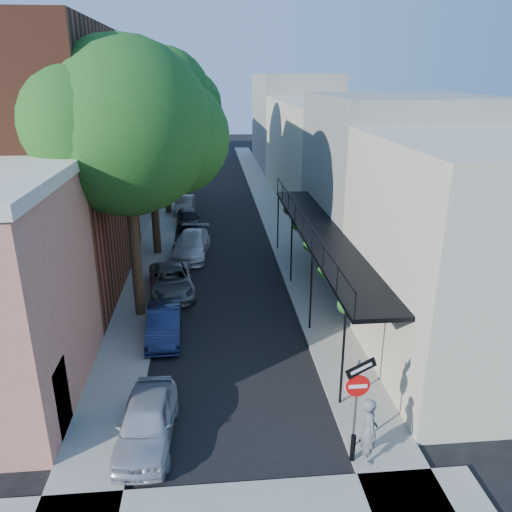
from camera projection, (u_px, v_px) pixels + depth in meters
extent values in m
plane|color=black|center=(243.00, 485.00, 12.81)|extent=(160.00, 160.00, 0.00)
cube|color=black|center=(218.00, 203.00, 40.88)|extent=(6.00, 64.00, 0.01)
cube|color=gray|center=(169.00, 204.00, 40.51)|extent=(2.00, 64.00, 0.12)
cube|color=gray|center=(267.00, 201.00, 41.20)|extent=(2.00, 64.00, 0.12)
cube|color=beige|center=(61.00, 398.00, 14.31)|extent=(0.10, 1.20, 2.20)
cube|color=brown|center=(5.00, 165.00, 22.99)|extent=(10.00, 12.00, 12.00)
cube|color=gray|center=(111.00, 120.00, 22.74)|extent=(0.06, 7.00, 4.00)
cube|color=gray|center=(89.00, 157.00, 34.82)|extent=(8.00, 12.00, 9.00)
cube|color=beige|center=(121.00, 129.00, 47.75)|extent=(8.00, 16.00, 10.00)
cube|color=tan|center=(140.00, 126.00, 61.19)|extent=(8.00, 12.00, 8.00)
cube|color=beige|center=(489.00, 256.00, 17.36)|extent=(8.00, 9.00, 8.00)
cube|color=gray|center=(394.00, 185.00, 26.08)|extent=(8.00, 10.00, 9.00)
cube|color=beige|center=(329.00, 153.00, 40.28)|extent=(8.00, 20.00, 8.00)
cube|color=gray|center=(293.00, 121.00, 56.78)|extent=(8.00, 16.00, 10.00)
cube|color=black|center=(324.00, 234.00, 21.33)|extent=(2.00, 16.00, 0.15)
cube|color=black|center=(303.00, 215.00, 20.95)|extent=(0.05, 16.00, 0.05)
cylinder|color=black|center=(343.00, 356.00, 15.28)|extent=(0.08, 0.08, 3.40)
cylinder|color=black|center=(278.00, 221.00, 29.32)|extent=(0.08, 0.08, 3.40)
sphere|color=#184C15|center=(346.00, 305.00, 15.82)|extent=(0.60, 0.60, 0.60)
sphere|color=#184C15|center=(310.00, 245.00, 21.43)|extent=(0.60, 0.60, 0.60)
sphere|color=#184C15|center=(289.00, 209.00, 27.05)|extent=(0.60, 0.60, 0.60)
cylinder|color=#595B60|center=(355.00, 407.00, 13.52)|extent=(0.07, 0.07, 2.90)
cylinder|color=red|center=(358.00, 386.00, 13.25)|extent=(0.66, 0.04, 0.66)
cube|color=white|center=(358.00, 386.00, 13.22)|extent=(0.50, 0.02, 0.10)
cylinder|color=white|center=(357.00, 385.00, 13.26)|extent=(0.70, 0.02, 0.70)
cube|color=black|center=(361.00, 368.00, 13.05)|extent=(0.89, 0.15, 0.58)
cube|color=white|center=(361.00, 369.00, 13.02)|extent=(0.60, 0.10, 0.31)
cylinder|color=black|center=(353.00, 448.00, 13.36)|extent=(0.14, 0.14, 0.80)
cylinder|color=black|center=(134.00, 240.00, 20.64)|extent=(0.44, 0.44, 7.00)
sphere|color=#184C15|center=(125.00, 128.00, 19.09)|extent=(6.80, 6.80, 6.80)
sphere|color=#184C15|center=(172.00, 137.00, 20.37)|extent=(4.76, 4.76, 4.76)
cylinder|color=black|center=(154.00, 202.00, 28.25)|extent=(0.44, 0.44, 6.30)
sphere|color=#184C15|center=(149.00, 128.00, 26.86)|extent=(6.00, 6.00, 6.00)
sphere|color=#184C15|center=(178.00, 136.00, 28.00)|extent=(4.20, 4.20, 4.20)
cylinder|color=black|center=(166.00, 165.00, 36.49)|extent=(0.44, 0.44, 7.35)
sphere|color=#184C15|center=(162.00, 98.00, 34.87)|extent=(7.00, 7.00, 7.00)
sphere|color=#184C15|center=(188.00, 104.00, 36.17)|extent=(4.90, 4.90, 4.90)
imported|color=#9EA3AF|center=(147.00, 421.00, 14.18)|extent=(1.70, 3.88, 1.30)
imported|color=#131B3D|center=(164.00, 324.00, 19.83)|extent=(1.42, 3.76, 1.22)
imported|color=slate|center=(171.00, 281.00, 23.92)|extent=(2.56, 4.64, 1.23)
imported|color=silver|center=(191.00, 245.00, 28.76)|extent=(2.41, 4.89, 1.37)
imported|color=black|center=(188.00, 218.00, 34.25)|extent=(1.87, 3.87, 1.27)
imported|color=gray|center=(185.00, 204.00, 37.99)|extent=(1.55, 3.81, 1.23)
imported|color=slate|center=(369.00, 430.00, 13.21)|extent=(0.46, 0.70, 1.91)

